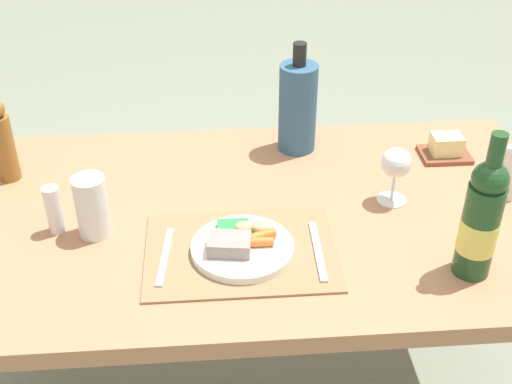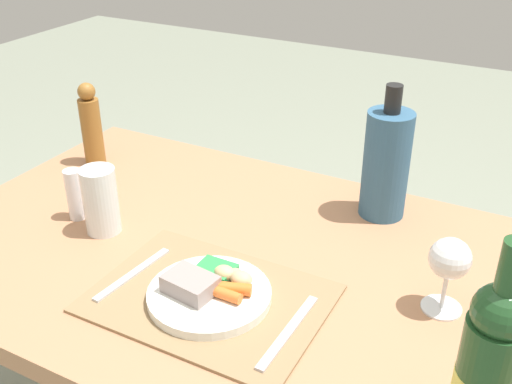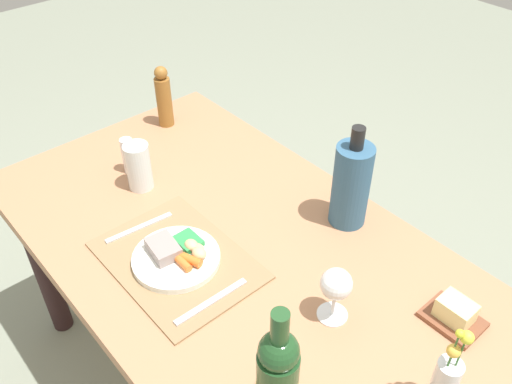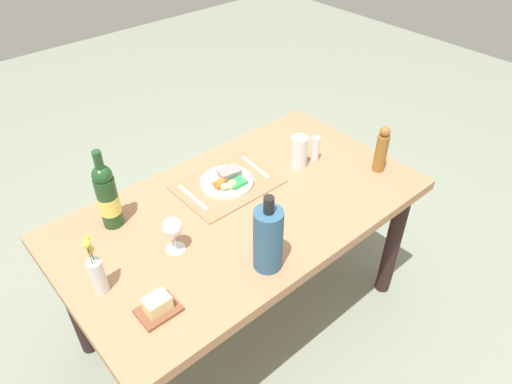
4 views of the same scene
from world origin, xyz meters
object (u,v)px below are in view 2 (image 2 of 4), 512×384
Objects in this scene: knife at (288,331)px; dinner_plate at (210,291)px; wine_glass at (450,261)px; dining_table at (268,302)px; fork at (133,274)px; water_tumbler at (101,204)px; wine_bottle at (487,372)px; pepper_mill at (91,126)px; salt_shaker at (75,194)px; cooler_bottle at (386,163)px.

dinner_plate is at bearing 175.24° from knife.
dinner_plate is 0.42m from wine_glass.
dinner_plate reaches higher than knife.
fork is (-0.21, -0.16, 0.10)m from dining_table.
wine_bottle is at bearing -13.65° from water_tumbler.
wine_bottle reaches higher than fork.
wine_glass is at bearing 6.21° from water_tumbler.
knife is 0.51m from water_tumbler.
water_tumbler is at bearing -46.15° from pepper_mill.
dining_table is 0.41m from water_tumbler.
dining_table is at bearing 73.75° from dinner_plate.
water_tumbler is (-0.80, 0.20, -0.07)m from wine_bottle.
fork is 0.89× the size of pepper_mill.
fork is 0.33m from knife.
wine_bottle reaches higher than dinner_plate.
fork is 0.20m from water_tumbler.
knife is (0.33, -0.01, 0.00)m from fork.
water_tumbler is at bearing 168.19° from knife.
wine_glass is 0.79m from salt_shaker.
cooler_bottle is at bearing 65.81° from dining_table.
wine_glass is (0.38, 0.17, 0.08)m from dinner_plate.
wine_glass is at bearing 4.44° from salt_shaker.
wine_bottle reaches higher than wine_glass.
wine_glass is at bearing 24.72° from dinner_plate.
knife is at bearing -13.06° from water_tumbler.
dinner_plate is at bearing 9.18° from fork.
wine_glass is 0.71m from water_tumbler.
cooler_bottle is at bearing 7.40° from pepper_mill.
knife is at bearing -91.44° from cooler_bottle.
dinner_plate is 0.49m from cooler_bottle.
water_tumbler reaches higher than wine_glass.
cooler_bottle is at bearing 118.85° from wine_bottle.
wine_glass reaches higher than fork.
dining_table is at bearing -18.09° from pepper_mill.
pepper_mill reaches higher than dining_table.
dinner_plate is at bearing -111.62° from cooler_bottle.
fork is 0.66m from wine_bottle.
wine_bottle is at bearing -13.34° from knife.
water_tumbler is at bearing 166.35° from wine_bottle.
fork is at bearing -142.76° from dining_table.
knife is at bearing 165.42° from wine_bottle.
salt_shaker is at bearing -150.47° from cooler_bottle.
dinner_plate is 0.74× the size of cooler_bottle.
fork is 1.66× the size of salt_shaker.
knife is 0.68× the size of cooler_bottle.
wine_bottle is at bearing -13.27° from salt_shaker.
wine_glass is at bearing 43.38° from knife.
dining_table is 4.45× the size of wine_bottle.
water_tumbler is 1.26× the size of salt_shaker.
cooler_bottle is at bearing 89.81° from knife.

